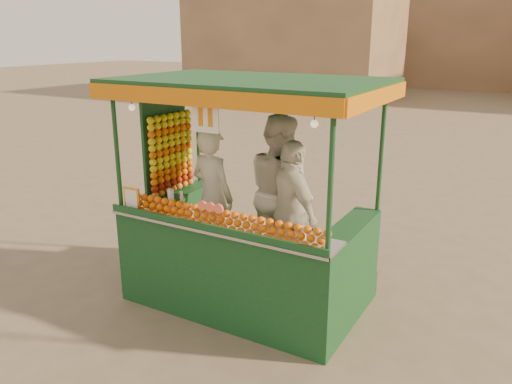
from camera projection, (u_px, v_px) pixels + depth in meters
The scene contains 7 objects.
ground at pixel (242, 294), 6.14m from camera, with size 90.00×90.00×0.00m, color brown.
building_left at pixel (294, 36), 26.12m from camera, with size 10.00×6.00×6.00m, color #A07A5B.
building_center at pixel (469, 27), 30.94m from camera, with size 14.00×7.00×7.00m, color #A07A5B.
juice_cart at pixel (239, 234), 5.76m from camera, with size 2.82×1.83×2.56m.
vendor_left at pixel (213, 197), 6.10m from camera, with size 0.67×0.50×1.67m.
vendor_middle at pixel (281, 192), 5.97m from camera, with size 1.14×1.13×1.86m.
vendor_right at pixel (292, 213), 5.59m from camera, with size 1.02×0.87×1.63m.
Camera 1 is at (2.88, -4.69, 2.98)m, focal length 35.67 mm.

